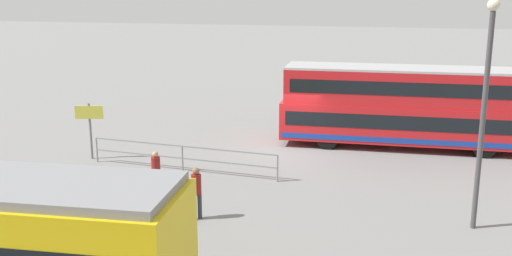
# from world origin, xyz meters

# --- Properties ---
(ground_plane) EXTENTS (160.00, 160.00, 0.00)m
(ground_plane) POSITION_xyz_m (0.00, 0.00, 0.00)
(ground_plane) COLOR gray
(double_decker_bus) EXTENTS (11.64, 2.84, 3.69)m
(double_decker_bus) POSITION_xyz_m (-5.13, -1.76, 1.89)
(double_decker_bus) COLOR red
(double_decker_bus) RESTS_ON ground
(pedestrian_near_railing) EXTENTS (0.33, 0.36, 1.60)m
(pedestrian_near_railing) POSITION_xyz_m (3.64, 6.79, 0.92)
(pedestrian_near_railing) COLOR #33384C
(pedestrian_near_railing) RESTS_ON ground
(pedestrian_crossing) EXTENTS (0.45, 0.45, 1.72)m
(pedestrian_crossing) POSITION_xyz_m (1.50, 8.60, 0.99)
(pedestrian_crossing) COLOR #33384C
(pedestrian_crossing) RESTS_ON ground
(pedestrian_railing) EXTENTS (7.98, 0.83, 1.08)m
(pedestrian_railing) POSITION_xyz_m (3.67, 4.04, 0.74)
(pedestrian_railing) COLOR gray
(pedestrian_railing) RESTS_ON ground
(info_sign) EXTENTS (1.16, 0.34, 2.43)m
(info_sign) POSITION_xyz_m (8.08, 3.29, 1.70)
(info_sign) COLOR slate
(info_sign) RESTS_ON ground
(street_lamp) EXTENTS (0.36, 0.36, 6.93)m
(street_lamp) POSITION_xyz_m (-7.02, 7.31, 4.05)
(street_lamp) COLOR #4C4C51
(street_lamp) RESTS_ON ground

